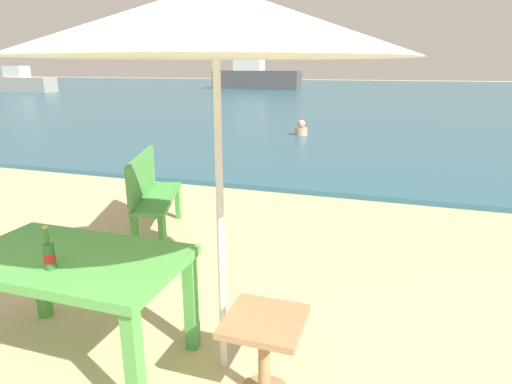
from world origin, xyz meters
TOP-DOWN VIEW (x-y plane):
  - sea_water at (0.00, 30.00)m, footprint 120.00×50.00m
  - picnic_table_green at (-1.01, 0.80)m, footprint 1.40×0.80m
  - beer_bottle_amber at (-1.00, 0.62)m, footprint 0.07×0.07m
  - patio_umbrella at (-0.09, 1.02)m, footprint 2.10×2.10m
  - side_table_wood at (0.24, 0.84)m, footprint 0.44×0.44m
  - bench_green_left at (-1.72, 2.89)m, footprint 0.74×1.25m
  - swimmer_person at (-1.55, 10.24)m, footprint 0.34×0.34m
  - boat_cargo_ship at (-9.95, 32.15)m, footprint 6.90×1.88m
  - boat_ferry at (-24.70, 23.66)m, footprint 4.87×1.33m

SIDE VIEW (x-z plane):
  - sea_water at x=0.00m, z-range 0.00..0.08m
  - swimmer_person at x=-1.55m, z-range 0.03..0.44m
  - side_table_wood at x=0.24m, z-range 0.08..0.62m
  - bench_green_left at x=-1.72m, z-range 0.07..1.02m
  - picnic_table_green at x=-1.01m, z-range 0.27..1.03m
  - boat_ferry at x=-24.70m, z-range -0.17..1.60m
  - beer_bottle_amber at x=-1.00m, z-range 0.72..0.99m
  - boat_cargo_ship at x=-9.95m, z-range -0.27..2.24m
  - patio_umbrella at x=-0.09m, z-range 0.97..3.27m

